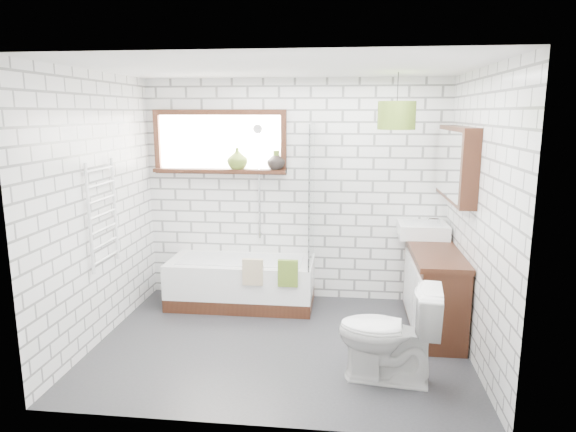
# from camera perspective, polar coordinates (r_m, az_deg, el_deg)

# --- Properties ---
(floor) EXTENTS (3.40, 2.60, 0.01)m
(floor) POSITION_cam_1_polar(r_m,az_deg,el_deg) (4.96, -0.88, -14.01)
(floor) COLOR #262629
(floor) RESTS_ON ground
(ceiling) EXTENTS (3.40, 2.60, 0.01)m
(ceiling) POSITION_cam_1_polar(r_m,az_deg,el_deg) (4.50, -0.98, 16.25)
(ceiling) COLOR white
(ceiling) RESTS_ON ground
(wall_back) EXTENTS (3.40, 0.01, 2.50)m
(wall_back) POSITION_cam_1_polar(r_m,az_deg,el_deg) (5.84, 0.74, 2.79)
(wall_back) COLOR white
(wall_back) RESTS_ON ground
(wall_front) EXTENTS (3.40, 0.01, 2.50)m
(wall_front) POSITION_cam_1_polar(r_m,az_deg,el_deg) (3.31, -3.87, -3.96)
(wall_front) COLOR white
(wall_front) RESTS_ON ground
(wall_left) EXTENTS (0.01, 2.60, 2.50)m
(wall_left) POSITION_cam_1_polar(r_m,az_deg,el_deg) (5.08, -20.38, 0.75)
(wall_left) COLOR white
(wall_left) RESTS_ON ground
(wall_right) EXTENTS (0.01, 2.60, 2.50)m
(wall_right) POSITION_cam_1_polar(r_m,az_deg,el_deg) (4.67, 20.32, -0.13)
(wall_right) COLOR white
(wall_right) RESTS_ON ground
(window) EXTENTS (1.52, 0.16, 0.68)m
(window) POSITION_cam_1_polar(r_m,az_deg,el_deg) (5.89, -7.63, 8.14)
(window) COLOR black
(window) RESTS_ON wall_back
(towel_radiator) EXTENTS (0.06, 0.52, 1.00)m
(towel_radiator) POSITION_cam_1_polar(r_m,az_deg,el_deg) (5.06, -19.89, 0.19)
(towel_radiator) COLOR white
(towel_radiator) RESTS_ON wall_left
(mirror_cabinet) EXTENTS (0.16, 1.20, 0.70)m
(mirror_cabinet) POSITION_cam_1_polar(r_m,az_deg,el_deg) (5.17, 18.16, 5.57)
(mirror_cabinet) COLOR black
(mirror_cabinet) RESTS_ON wall_right
(shower_riser) EXTENTS (0.02, 0.02, 1.30)m
(shower_riser) POSITION_cam_1_polar(r_m,az_deg,el_deg) (5.84, -3.22, 3.76)
(shower_riser) COLOR silver
(shower_riser) RESTS_ON wall_back
(bathtub) EXTENTS (1.60, 0.71, 0.52)m
(bathtub) POSITION_cam_1_polar(r_m,az_deg,el_deg) (5.82, -5.20, -7.35)
(bathtub) COLOR white
(bathtub) RESTS_ON floor
(shower_screen) EXTENTS (0.02, 0.72, 1.50)m
(shower_screen) POSITION_cam_1_polar(r_m,az_deg,el_deg) (5.47, 2.64, 2.38)
(shower_screen) COLOR white
(shower_screen) RESTS_ON bathtub
(towel_green) EXTENTS (0.21, 0.06, 0.28)m
(towel_green) POSITION_cam_1_polar(r_m,az_deg,el_deg) (5.33, -0.01, -6.39)
(towel_green) COLOR #536E21
(towel_green) RESTS_ON bathtub
(towel_beige) EXTENTS (0.21, 0.05, 0.28)m
(towel_beige) POSITION_cam_1_polar(r_m,az_deg,el_deg) (5.38, -3.93, -6.23)
(towel_beige) COLOR tan
(towel_beige) RESTS_ON bathtub
(vanity) EXTENTS (0.46, 1.42, 0.81)m
(vanity) POSITION_cam_1_polar(r_m,az_deg,el_deg) (5.39, 15.82, -7.67)
(vanity) COLOR black
(vanity) RESTS_ON floor
(basin) EXTENTS (0.51, 0.45, 0.15)m
(basin) POSITION_cam_1_polar(r_m,az_deg,el_deg) (5.71, 14.73, -1.51)
(basin) COLOR white
(basin) RESTS_ON vanity
(tap) EXTENTS (0.03, 0.03, 0.15)m
(tap) POSITION_cam_1_polar(r_m,az_deg,el_deg) (5.72, 16.34, -1.04)
(tap) COLOR silver
(tap) RESTS_ON vanity
(toilet) EXTENTS (0.54, 0.84, 0.81)m
(toilet) POSITION_cam_1_polar(r_m,az_deg,el_deg) (4.26, 11.08, -12.65)
(toilet) COLOR white
(toilet) RESTS_ON floor
(vase_olive) EXTENTS (0.27, 0.27, 0.24)m
(vase_olive) POSITION_cam_1_polar(r_m,az_deg,el_deg) (5.83, -5.65, 6.19)
(vase_olive) COLOR #5A7323
(vase_olive) RESTS_ON window
(vase_dark) EXTENTS (0.22, 0.22, 0.21)m
(vase_dark) POSITION_cam_1_polar(r_m,az_deg,el_deg) (5.75, -1.34, 6.02)
(vase_dark) COLOR black
(vase_dark) RESTS_ON window
(bottle) EXTENTS (0.07, 0.07, 0.21)m
(bottle) POSITION_cam_1_polar(r_m,az_deg,el_deg) (5.75, -1.32, 6.03)
(bottle) COLOR #5A7323
(bottle) RESTS_ON window
(pendant) EXTENTS (0.36, 0.36, 0.26)m
(pendant) POSITION_cam_1_polar(r_m,az_deg,el_deg) (5.08, 11.98, 10.88)
(pendant) COLOR #536E21
(pendant) RESTS_ON ceiling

